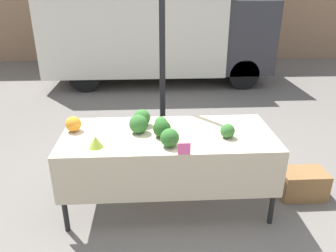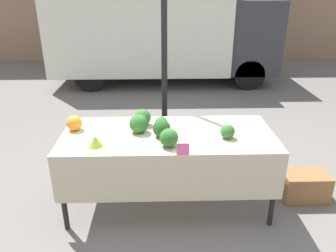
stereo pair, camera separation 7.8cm
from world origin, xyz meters
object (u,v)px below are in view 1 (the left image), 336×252
Objects in this scene: parked_truck at (152,24)px; price_sign at (184,149)px; produce_crate at (302,184)px; orange_cauliflower at (73,124)px.

parked_truck reaches higher than price_sign.
price_sign is (0.21, -5.38, -0.45)m from parked_truck.
price_sign is at bearing -87.72° from parked_truck.
price_sign is at bearing -160.87° from produce_crate.
orange_cauliflower is 0.32× the size of produce_crate.
orange_cauliflower is 1.19m from price_sign.
price_sign is 1.63m from produce_crate.
price_sign is (1.06, -0.55, -0.02)m from orange_cauliflower.
produce_crate is at bearing 19.13° from price_sign.
parked_truck is 10.40× the size of produce_crate.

